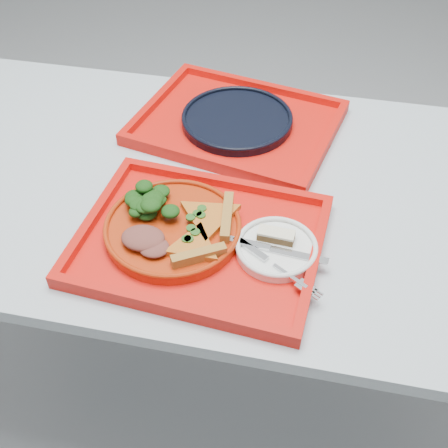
{
  "coord_description": "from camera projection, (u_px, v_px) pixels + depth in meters",
  "views": [
    {
      "loc": [
        0.19,
        -0.88,
        1.53
      ],
      "look_at": [
        0.04,
        -0.14,
        0.78
      ],
      "focal_mm": 45.0,
      "sensor_mm": 36.0,
      "label": 1
    }
  ],
  "objects": [
    {
      "name": "table",
      "position": [
        220.0,
        210.0,
        1.24
      ],
      "size": [
        1.6,
        0.8,
        0.75
      ],
      "color": "#ACB7C1",
      "rests_on": "ground"
    },
    {
      "name": "side_plate",
      "position": [
        276.0,
        250.0,
        1.03
      ],
      "size": [
        0.15,
        0.15,
        0.01
      ],
      "primitive_type": "cylinder",
      "color": "white",
      "rests_on": "tray_main"
    },
    {
      "name": "dinner_plate",
      "position": [
        173.0,
        229.0,
        1.07
      ],
      "size": [
        0.26,
        0.26,
        0.02
      ],
      "primitive_type": "cylinder",
      "color": "#A92A0B",
      "rests_on": "tray_main"
    },
    {
      "name": "dessert_bar",
      "position": [
        276.0,
        235.0,
        1.04
      ],
      "size": [
        0.07,
        0.03,
        0.02
      ],
      "rotation": [
        0.0,
        0.0,
        -0.06
      ],
      "color": "#4A2D18",
      "rests_on": "side_plate"
    },
    {
      "name": "fork",
      "position": [
        273.0,
        264.0,
        0.99
      ],
      "size": [
        0.17,
        0.12,
        0.01
      ],
      "primitive_type": "cube",
      "rotation": [
        0.0,
        0.0,
        -0.56
      ],
      "color": "silver",
      "rests_on": "side_plate"
    },
    {
      "name": "ground",
      "position": [
        221.0,
        369.0,
        1.72
      ],
      "size": [
        10.0,
        10.0,
        0.0
      ],
      "primitive_type": "plane",
      "color": "#999BA1",
      "rests_on": "ground"
    },
    {
      "name": "navy_plate",
      "position": [
        237.0,
        121.0,
        1.32
      ],
      "size": [
        0.26,
        0.26,
        0.02
      ],
      "primitive_type": "cylinder",
      "color": "black",
      "rests_on": "tray_far"
    },
    {
      "name": "pizza_slice_a",
      "position": [
        194.0,
        244.0,
        1.01
      ],
      "size": [
        0.14,
        0.15,
        0.02
      ],
      "primitive_type": null,
      "rotation": [
        0.0,
        0.0,
        2.11
      ],
      "color": "#C38620",
      "rests_on": "dinner_plate"
    },
    {
      "name": "pizza_slice_b",
      "position": [
        209.0,
        216.0,
        1.07
      ],
      "size": [
        0.15,
        0.14,
        0.02
      ],
      "primitive_type": null,
      "rotation": [
        0.0,
        0.0,
        3.27
      ],
      "color": "#C38620",
      "rests_on": "dinner_plate"
    },
    {
      "name": "tray_far",
      "position": [
        237.0,
        126.0,
        1.33
      ],
      "size": [
        0.51,
        0.44,
        0.01
      ],
      "primitive_type": "cube",
      "rotation": [
        0.0,
        0.0,
        -0.21
      ],
      "color": "red",
      "rests_on": "table"
    },
    {
      "name": "tray_main",
      "position": [
        200.0,
        243.0,
        1.06
      ],
      "size": [
        0.48,
        0.38,
        0.01
      ],
      "primitive_type": "cube",
      "rotation": [
        0.0,
        0.0,
        -0.08
      ],
      "color": "red",
      "rests_on": "table"
    },
    {
      "name": "salad_heap",
      "position": [
        153.0,
        198.0,
        1.08
      ],
      "size": [
        0.1,
        0.09,
        0.05
      ],
      "primitive_type": "ellipsoid",
      "color": "black",
      "rests_on": "dinner_plate"
    },
    {
      "name": "knife",
      "position": [
        278.0,
        250.0,
        1.02
      ],
      "size": [
        0.19,
        0.03,
        0.01
      ],
      "primitive_type": "cube",
      "rotation": [
        0.0,
        0.0,
        -0.09
      ],
      "color": "silver",
      "rests_on": "side_plate"
    },
    {
      "name": "meat_portion",
      "position": [
        143.0,
        238.0,
        1.02
      ],
      "size": [
        0.08,
        0.07,
        0.02
      ],
      "primitive_type": "ellipsoid",
      "color": "brown",
      "rests_on": "dinner_plate"
    }
  ]
}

